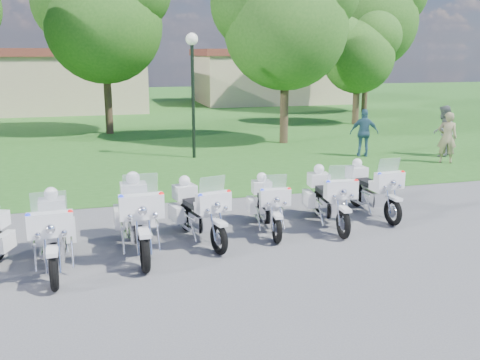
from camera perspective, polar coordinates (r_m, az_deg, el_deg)
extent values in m
plane|color=#56575C|center=(11.48, -3.00, -6.25)|extent=(100.00, 100.00, 0.00)
cube|color=#28621E|center=(37.84, -11.58, 7.36)|extent=(100.00, 48.00, 0.01)
cube|color=white|center=(10.90, -23.71, -6.03)|extent=(0.32, 0.49, 0.32)
torus|color=black|center=(9.49, -19.24, -9.17)|extent=(0.17, 0.70, 0.69)
torus|color=black|center=(11.14, -19.16, -5.79)|extent=(0.17, 0.70, 0.69)
cube|color=white|center=(9.35, -19.41, -7.17)|extent=(0.21, 0.46, 0.07)
cube|color=white|center=(9.47, -19.57, -4.47)|extent=(0.76, 0.29, 0.41)
cube|color=silver|center=(9.43, -19.74, -2.27)|extent=(0.58, 0.16, 0.39)
sphere|color=red|center=(9.35, -17.65, -3.30)|extent=(0.09, 0.09, 0.09)
sphere|color=#1426E5|center=(9.37, -21.69, -3.58)|extent=(0.09, 0.09, 0.09)
cube|color=silver|center=(10.29, -19.25, -6.66)|extent=(0.38, 0.60, 0.35)
cube|color=white|center=(9.94, -19.42, -5.18)|extent=(0.36, 0.55, 0.23)
cube|color=black|center=(10.48, -19.38, -4.35)|extent=(0.39, 0.66, 0.12)
cube|color=white|center=(10.93, -17.62, -5.07)|extent=(0.22, 0.55, 0.37)
cube|color=white|center=(10.95, -20.86, -5.30)|extent=(0.22, 0.55, 0.37)
cube|color=white|center=(10.99, -19.41, -2.74)|extent=(0.52, 0.44, 0.33)
sphere|color=white|center=(10.92, -19.51, -1.39)|extent=(0.27, 0.27, 0.27)
torus|color=black|center=(9.82, -10.12, -7.67)|extent=(0.16, 0.75, 0.74)
torus|color=black|center=(11.59, -11.13, -4.38)|extent=(0.16, 0.75, 0.74)
cube|color=white|center=(9.67, -10.20, -5.56)|extent=(0.21, 0.49, 0.08)
cube|color=white|center=(9.81, -10.47, -2.78)|extent=(0.80, 0.28, 0.44)
cube|color=silver|center=(9.77, -10.61, -0.48)|extent=(0.62, 0.15, 0.42)
sphere|color=red|center=(9.72, -8.40, -1.54)|extent=(0.10, 0.10, 0.10)
sphere|color=#1426E5|center=(9.66, -12.58, -1.83)|extent=(0.10, 0.10, 0.10)
cube|color=silver|center=(10.68, -10.71, -5.18)|extent=(0.39, 0.63, 0.38)
cube|color=white|center=(10.31, -10.66, -3.59)|extent=(0.37, 0.58, 0.24)
cube|color=black|center=(10.89, -10.97, -2.80)|extent=(0.39, 0.70, 0.13)
cube|color=white|center=(11.41, -9.43, -3.61)|extent=(0.21, 0.58, 0.40)
cube|color=white|center=(11.36, -12.77, -3.84)|extent=(0.21, 0.58, 0.40)
cube|color=white|center=(11.45, -11.29, -1.21)|extent=(0.54, 0.46, 0.36)
sphere|color=white|center=(11.38, -11.36, 0.20)|extent=(0.29, 0.29, 0.29)
torus|color=black|center=(10.52, -2.26, -6.28)|extent=(0.28, 0.65, 0.64)
torus|color=black|center=(11.93, -5.79, -3.93)|extent=(0.28, 0.65, 0.64)
cube|color=white|center=(10.40, -2.23, -4.57)|extent=(0.27, 0.45, 0.07)
cube|color=white|center=(10.50, -2.84, -2.37)|extent=(0.73, 0.39, 0.38)
cube|color=silver|center=(10.46, -3.00, -0.53)|extent=(0.55, 0.24, 0.36)
sphere|color=red|center=(10.54, -1.21, -1.28)|extent=(0.09, 0.09, 0.09)
sphere|color=#1426E5|center=(10.27, -4.25, -1.69)|extent=(0.09, 0.09, 0.09)
cube|color=silver|center=(11.20, -4.19, -4.45)|extent=(0.45, 0.60, 0.33)
cube|color=white|center=(10.90, -3.71, -3.10)|extent=(0.42, 0.56, 0.21)
cube|color=black|center=(11.36, -4.83, -2.53)|extent=(0.46, 0.66, 0.12)
cube|color=white|center=(11.87, -4.26, -3.17)|extent=(0.29, 0.53, 0.35)
cube|color=white|center=(11.65, -6.84, -3.55)|extent=(0.29, 0.53, 0.35)
cube|color=white|center=(11.80, -5.91, -1.27)|extent=(0.54, 0.48, 0.31)
sphere|color=white|center=(11.74, -5.94, -0.09)|extent=(0.25, 0.25, 0.25)
torus|color=black|center=(11.14, 3.95, -5.29)|extent=(0.17, 0.60, 0.60)
torus|color=black|center=(12.55, 2.32, -3.10)|extent=(0.17, 0.60, 0.60)
cube|color=white|center=(11.03, 4.00, -3.79)|extent=(0.19, 0.40, 0.06)
cube|color=white|center=(11.14, 3.76, -1.84)|extent=(0.66, 0.27, 0.36)
cube|color=silver|center=(11.12, 3.72, -0.22)|extent=(0.51, 0.15, 0.33)
sphere|color=red|center=(11.12, 5.26, -1.00)|extent=(0.08, 0.08, 0.08)
sphere|color=#1426E5|center=(10.99, 2.39, -1.13)|extent=(0.08, 0.08, 0.08)
cube|color=silver|center=(11.83, 3.07, -3.61)|extent=(0.35, 0.52, 0.30)
cube|color=white|center=(11.54, 3.33, -2.44)|extent=(0.32, 0.49, 0.20)
cube|color=black|center=(11.99, 2.81, -1.90)|extent=(0.35, 0.58, 0.11)
cube|color=white|center=(12.44, 3.66, -2.54)|extent=(0.20, 0.48, 0.32)
cube|color=white|center=(12.33, 1.24, -2.67)|extent=(0.20, 0.48, 0.32)
cube|color=white|center=(12.43, 2.32, -0.75)|extent=(0.46, 0.39, 0.28)
sphere|color=white|center=(12.38, 2.33, 0.29)|extent=(0.23, 0.23, 0.23)
torus|color=black|center=(11.58, 10.97, -4.63)|extent=(0.18, 0.66, 0.65)
torus|color=black|center=(13.07, 8.34, -2.43)|extent=(0.18, 0.66, 0.65)
cube|color=white|center=(11.46, 11.08, -3.04)|extent=(0.21, 0.44, 0.07)
cube|color=white|center=(11.59, 10.72, -1.00)|extent=(0.72, 0.29, 0.39)
cube|color=silver|center=(11.56, 10.69, 0.71)|extent=(0.55, 0.16, 0.37)
sphere|color=red|center=(11.61, 12.30, -0.11)|extent=(0.09, 0.09, 0.09)
sphere|color=#1426E5|center=(11.38, 9.40, -0.24)|extent=(0.09, 0.09, 0.09)
cube|color=silver|center=(12.30, 9.56, -2.92)|extent=(0.37, 0.57, 0.33)
cube|color=white|center=(12.00, 10.00, -1.67)|extent=(0.35, 0.53, 0.21)
cube|color=black|center=(12.48, 9.17, -1.13)|extent=(0.38, 0.63, 0.12)
cube|color=white|center=(12.99, 9.79, -1.83)|extent=(0.21, 0.52, 0.35)
cube|color=white|center=(12.80, 7.34, -1.97)|extent=(0.21, 0.52, 0.35)
cube|color=white|center=(12.95, 8.39, 0.05)|extent=(0.50, 0.42, 0.31)
sphere|color=white|center=(12.89, 8.42, 1.14)|extent=(0.25, 0.25, 0.25)
torus|color=black|center=(12.72, 15.99, -3.29)|extent=(0.16, 0.65, 0.64)
torus|color=black|center=(14.04, 12.28, -1.51)|extent=(0.16, 0.65, 0.64)
cube|color=white|center=(12.61, 16.14, -1.86)|extent=(0.20, 0.43, 0.07)
cube|color=white|center=(12.72, 15.64, -0.05)|extent=(0.70, 0.27, 0.38)
cube|color=silver|center=(12.70, 15.59, 1.48)|extent=(0.54, 0.15, 0.36)
sphere|color=red|center=(12.81, 16.97, 0.79)|extent=(0.09, 0.09, 0.09)
sphere|color=#1426E5|center=(12.47, 14.66, 0.60)|extent=(0.09, 0.09, 0.09)
cube|color=silver|center=(13.35, 14.03, -1.86)|extent=(0.36, 0.56, 0.33)
cube|color=white|center=(13.09, 14.64, -0.70)|extent=(0.34, 0.52, 0.21)
cube|color=black|center=(13.51, 13.46, -0.27)|extent=(0.36, 0.61, 0.11)
cube|color=white|center=(14.02, 13.63, -0.91)|extent=(0.20, 0.51, 0.34)
cube|color=white|center=(13.73, 11.59, -1.10)|extent=(0.20, 0.51, 0.34)
cube|color=white|center=(13.93, 12.34, 0.77)|extent=(0.48, 0.41, 0.31)
sphere|color=white|center=(13.88, 12.39, 1.77)|extent=(0.25, 0.25, 0.25)
cylinder|color=black|center=(19.90, -5.03, 8.29)|extent=(0.12, 0.12, 4.17)
sphere|color=white|center=(19.82, -5.16, 14.75)|extent=(0.44, 0.44, 0.44)
cylinder|color=#38281C|center=(26.71, -13.91, 8.81)|extent=(0.36, 0.36, 3.75)
sphere|color=#255818|center=(26.66, -14.32, 15.76)|extent=(5.45, 5.45, 5.45)
sphere|color=#255818|center=(27.16, -17.10, 17.71)|extent=(4.09, 4.09, 4.09)
cylinder|color=#38281C|center=(23.29, 4.75, 8.29)|extent=(0.36, 0.36, 3.56)
sphere|color=#255818|center=(23.22, 4.90, 15.88)|extent=(5.18, 5.18, 5.18)
sphere|color=#255818|center=(23.31, 1.83, 18.31)|extent=(3.89, 3.89, 3.89)
cylinder|color=#38281C|center=(30.11, 12.27, 8.32)|extent=(0.36, 0.36, 2.64)
sphere|color=#255818|center=(30.00, 12.50, 12.66)|extent=(3.84, 3.84, 3.84)
sphere|color=#255818|center=(29.90, 10.82, 14.12)|extent=(2.88, 2.88, 2.88)
sphere|color=#255818|center=(30.22, 14.38, 14.62)|extent=(2.64, 2.64, 2.64)
cylinder|color=#38281C|center=(36.44, 13.25, 10.38)|extent=(0.36, 0.36, 4.23)
sphere|color=#255818|center=(36.44, 13.57, 16.12)|extent=(6.15, 6.15, 6.15)
sphere|color=#255818|center=(36.34, 11.33, 18.06)|extent=(4.61, 4.61, 4.61)
cube|color=tan|center=(38.82, -20.79, 9.57)|extent=(14.00, 8.00, 3.60)
cube|color=brown|center=(38.77, -21.05, 12.59)|extent=(14.56, 8.32, 0.50)
cube|color=tan|center=(42.72, 3.18, 10.69)|extent=(11.00, 7.00, 3.60)
cube|color=brown|center=(42.67, 3.21, 13.44)|extent=(11.44, 7.28, 0.50)
imported|color=gray|center=(20.39, 21.22, 4.22)|extent=(0.79, 0.72, 1.82)
imported|color=slate|center=(21.68, 20.81, 4.89)|extent=(1.18, 1.17, 1.92)
imported|color=#2E566F|center=(20.76, 13.11, 4.91)|extent=(1.14, 0.78, 1.80)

